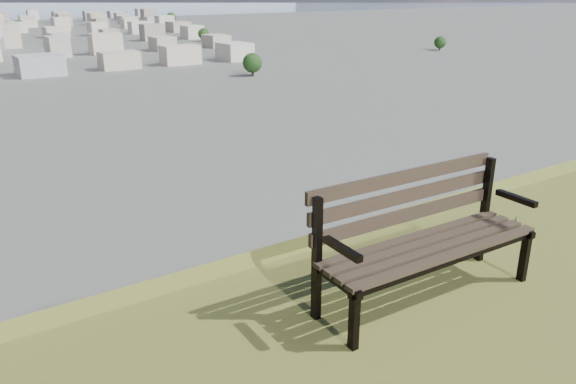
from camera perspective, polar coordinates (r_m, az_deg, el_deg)
park_bench at (r=4.53m, az=13.42°, el=-3.77°), size 1.91×0.66×0.99m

